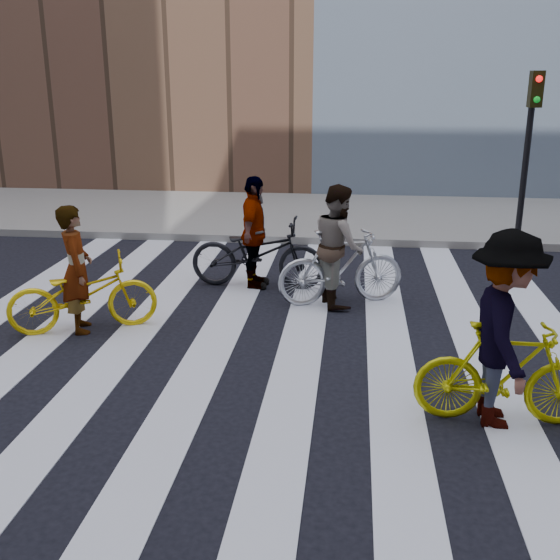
% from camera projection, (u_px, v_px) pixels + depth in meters
% --- Properties ---
extents(ground, '(100.00, 100.00, 0.00)m').
position_uv_depth(ground, '(259.00, 341.00, 8.38)').
color(ground, black).
rests_on(ground, ground).
extents(sidewalk_far, '(100.00, 5.00, 0.15)m').
position_uv_depth(sidewalk_far, '(304.00, 215.00, 15.46)').
color(sidewalk_far, gray).
rests_on(sidewalk_far, ground).
extents(zebra_crosswalk, '(8.25, 10.00, 0.01)m').
position_uv_depth(zebra_crosswalk, '(259.00, 340.00, 8.38)').
color(zebra_crosswalk, silver).
rests_on(zebra_crosswalk, ground).
extents(traffic_signal, '(0.22, 0.42, 3.33)m').
position_uv_depth(traffic_signal, '(530.00, 129.00, 12.26)').
color(traffic_signal, black).
rests_on(traffic_signal, ground).
extents(bike_yellow_left, '(2.02, 1.36, 1.01)m').
position_uv_depth(bike_yellow_left, '(83.00, 294.00, 8.59)').
color(bike_yellow_left, yellow).
rests_on(bike_yellow_left, ground).
extents(bike_silver_mid, '(1.96, 1.08, 1.13)m').
position_uv_depth(bike_silver_mid, '(341.00, 267.00, 9.58)').
color(bike_silver_mid, '#B9BDC4').
rests_on(bike_silver_mid, ground).
extents(bike_yellow_right, '(1.72, 0.50, 1.03)m').
position_uv_depth(bike_yellow_right, '(505.00, 373.00, 6.29)').
color(bike_yellow_right, '#C4C20A').
rests_on(bike_yellow_right, ground).
extents(bike_dark_rear, '(2.16, 0.83, 1.12)m').
position_uv_depth(bike_dark_rear, '(257.00, 253.00, 10.35)').
color(bike_dark_rear, black).
rests_on(bike_dark_rear, ground).
extents(rider_left, '(0.61, 0.72, 1.69)m').
position_uv_depth(rider_left, '(77.00, 269.00, 8.49)').
color(rider_left, slate).
rests_on(rider_left, ground).
extents(rider_mid, '(0.91, 1.03, 1.78)m').
position_uv_depth(rider_mid, '(338.00, 246.00, 9.48)').
color(rider_mid, slate).
rests_on(rider_mid, ground).
extents(rider_right, '(0.73, 1.25, 1.92)m').
position_uv_depth(rider_right, '(504.00, 330.00, 6.16)').
color(rider_right, slate).
rests_on(rider_right, ground).
extents(rider_rear, '(0.47, 1.06, 1.78)m').
position_uv_depth(rider_rear, '(254.00, 233.00, 10.25)').
color(rider_rear, slate).
rests_on(rider_rear, ground).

